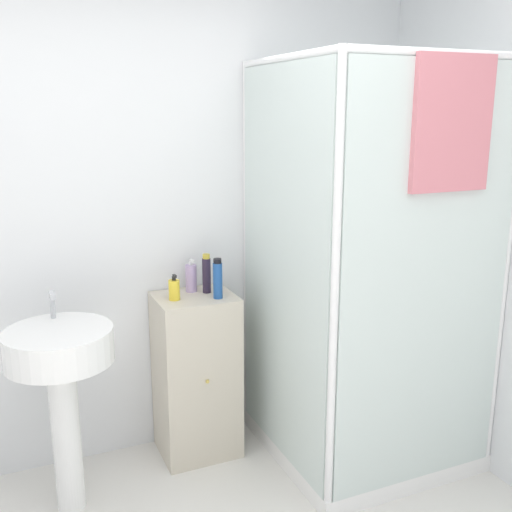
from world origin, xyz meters
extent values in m
cube|color=silver|center=(0.00, 1.70, 1.25)|extent=(6.40, 0.06, 2.50)
cube|color=white|center=(1.18, 1.18, 0.04)|extent=(0.98, 0.98, 0.09)
cylinder|color=white|center=(1.65, 1.65, 1.03)|extent=(0.04, 0.04, 2.07)
cylinder|color=white|center=(0.71, 1.65, 1.03)|extent=(0.04, 0.04, 2.07)
cylinder|color=white|center=(1.65, 0.71, 1.03)|extent=(0.04, 0.04, 2.07)
cylinder|color=white|center=(0.71, 0.71, 1.03)|extent=(0.04, 0.04, 2.07)
cylinder|color=white|center=(1.18, 0.71, 2.05)|extent=(0.94, 0.04, 0.04)
cylinder|color=white|center=(1.18, 1.65, 2.05)|extent=(0.94, 0.04, 0.04)
cylinder|color=white|center=(0.71, 1.18, 2.05)|extent=(0.04, 0.94, 0.04)
cylinder|color=white|center=(1.65, 1.18, 2.05)|extent=(0.04, 0.94, 0.04)
cube|color=silver|center=(1.18, 0.70, 1.06)|extent=(0.91, 0.01, 1.94)
cube|color=silver|center=(0.70, 1.18, 1.06)|extent=(0.01, 0.91, 1.94)
cylinder|color=#B7BABF|center=(1.43, 1.59, 0.87)|extent=(0.02, 0.02, 1.55)
cylinder|color=#B7BABF|center=(1.43, 1.54, 1.66)|extent=(0.07, 0.07, 0.04)
cube|color=#D1757F|center=(1.24, 0.68, 1.77)|extent=(0.40, 0.03, 0.57)
cube|color=beige|center=(0.35, 1.49, 0.44)|extent=(0.41, 0.35, 0.89)
sphere|color=gold|center=(0.35, 1.31, 0.49)|extent=(0.02, 0.02, 0.02)
cylinder|color=white|center=(-0.35, 1.28, 0.37)|extent=(0.13, 0.13, 0.74)
cylinder|color=white|center=(-0.35, 1.28, 0.81)|extent=(0.48, 0.48, 0.15)
cylinder|color=#B7BABF|center=(-0.35, 1.44, 0.95)|extent=(0.02, 0.02, 0.13)
cube|color=#B7BABF|center=(-0.35, 1.41, 1.01)|extent=(0.02, 0.07, 0.02)
cylinder|color=yellow|center=(0.24, 1.47, 0.94)|extent=(0.06, 0.06, 0.10)
cylinder|color=black|center=(0.24, 1.47, 1.00)|extent=(0.02, 0.02, 0.02)
cube|color=black|center=(0.24, 1.46, 1.02)|extent=(0.01, 0.03, 0.01)
cylinder|color=#281E33|center=(0.43, 1.52, 0.98)|extent=(0.04, 0.04, 0.18)
cylinder|color=gold|center=(0.43, 1.52, 1.09)|extent=(0.04, 0.04, 0.02)
cylinder|color=#1E4C93|center=(0.45, 1.41, 0.98)|extent=(0.05, 0.05, 0.18)
cylinder|color=black|center=(0.45, 1.41, 1.09)|extent=(0.04, 0.04, 0.02)
cylinder|color=#B299C6|center=(0.36, 1.58, 0.96)|extent=(0.06, 0.06, 0.14)
cylinder|color=silver|center=(0.36, 1.58, 1.04)|extent=(0.02, 0.02, 0.02)
cube|color=silver|center=(0.36, 1.56, 1.06)|extent=(0.01, 0.03, 0.01)
camera|label=1|loc=(-0.55, -1.34, 1.83)|focal=42.00mm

